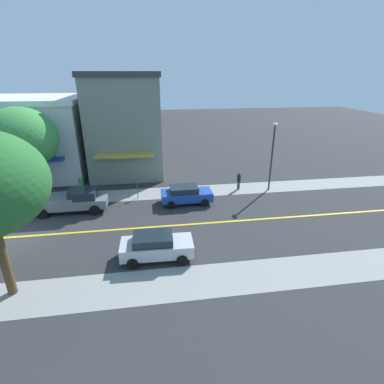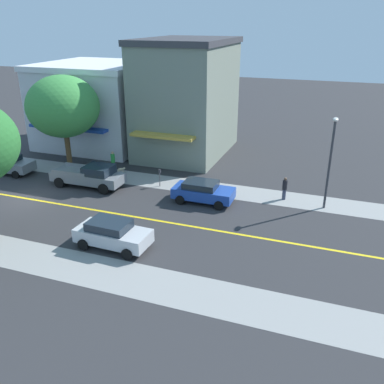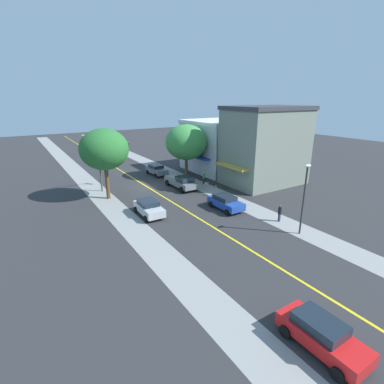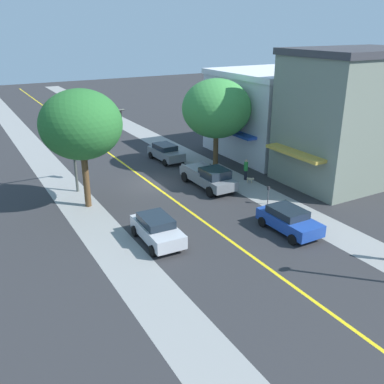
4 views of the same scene
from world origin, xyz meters
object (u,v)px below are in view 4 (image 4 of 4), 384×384
Objects in this scene: parking_meter at (268,193)px; silver_sedan_right_curb at (157,229)px; street_tree_left_near at (217,109)px; grey_sedan_left_curb at (166,152)px; street_tree_right_corner at (81,125)px; small_dog at (250,179)px; pedestrian_green_shirt at (246,169)px; traffic_light_mast at (89,136)px; blue_sedan_left_curb at (289,220)px; fire_hydrant at (210,168)px; grey_pickup_truck at (209,177)px.

parking_meter is 0.32× the size of silver_sedan_right_curb.
grey_sedan_left_curb is at bearing -52.64° from street_tree_left_near.
street_tree_right_corner is 1.89× the size of grey_sedan_left_curb.
parking_meter is at bearing -57.31° from small_dog.
grey_sedan_left_curb is (2.99, -3.91, -4.41)m from street_tree_left_near.
pedestrian_green_shirt is 2.94× the size of small_dog.
street_tree_left_near is 1.25× the size of traffic_light_mast.
parking_meter is 13.79m from traffic_light_mast.
small_dog is (-3.23, -8.20, -0.48)m from blue_sedan_left_curb.
blue_sedan_left_curb is at bearing -58.36° from traffic_light_mast.
small_dog is at bearing 172.00° from street_tree_right_corner.
small_dog is (-12.74, 1.79, -5.47)m from street_tree_right_corner.
fire_hydrant is at bearing 153.99° from pedestrian_green_shirt.
traffic_light_mast reaches higher than grey_sedan_left_curb.
traffic_light_mast is (9.93, -1.13, 3.77)m from fire_hydrant.
traffic_light_mast reaches higher than parking_meter.
grey_pickup_truck is at bearing -141.82° from pedestrian_green_shirt.
parking_meter is 9.29m from silver_sedan_right_curb.
blue_sedan_left_curb is (1.64, 4.01, -0.10)m from parking_meter.
traffic_light_mast is 10.96m from silver_sedan_right_curb.
grey_sedan_left_curb is at bearing -83.02° from parking_meter.
small_dog is (0.13, 0.81, -0.61)m from pedestrian_green_shirt.
grey_sedan_left_curb is 7.32× the size of small_dog.
silver_sedan_right_curb is at bearing -30.75° from grey_sedan_left_curb.
street_tree_left_near is 13.17× the size of small_dog.
grey_pickup_truck is at bearing 57.05° from fire_hydrant.
fire_hydrant is 0.57× the size of parking_meter.
pedestrian_green_shirt is (-3.31, 8.00, 0.11)m from grey_sedan_left_curb.
pedestrian_green_shirt is at bearing -19.98° from traffic_light_mast.
parking_meter is (0.17, 8.05, 0.51)m from fire_hydrant.
traffic_light_mast reaches higher than grey_pickup_truck.
traffic_light_mast is 10.56× the size of small_dog.
small_dog is (-1.42, 3.86, -0.07)m from fire_hydrant.
pedestrian_green_shirt is (-11.48, 4.18, -3.23)m from traffic_light_mast.
parking_meter is at bearing 99.47° from silver_sedan_right_curb.
traffic_light_mast reaches higher than blue_sedan_left_curb.
blue_sedan_left_curb is (-9.51, 9.99, -4.99)m from street_tree_right_corner.
grey_sedan_left_curb is 2.49× the size of pedestrian_green_shirt.
street_tree_right_corner reaches higher than small_dog.
grey_pickup_truck reaches higher than fire_hydrant.
grey_pickup_truck is (-7.91, 4.25, -3.27)m from traffic_light_mast.
pedestrian_green_shirt is at bearing 159.11° from blue_sedan_left_curb.
street_tree_left_near is at bearing 34.73° from grey_sedan_left_curb.
blue_sedan_left_curb is 8.06m from silver_sedan_right_curb.
small_dog is at bearing 17.25° from grey_sedan_left_curb.
silver_sedan_right_curb is at bearing -110.52° from blue_sedan_left_curb.
fire_hydrant is at bearing -169.65° from street_tree_right_corner.
street_tree_left_near reaches higher than small_dog.
grey_pickup_truck is at bearing 131.76° from silver_sedan_right_curb.
grey_sedan_left_curb is (-7.61, -14.25, -0.01)m from silver_sedan_right_curb.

